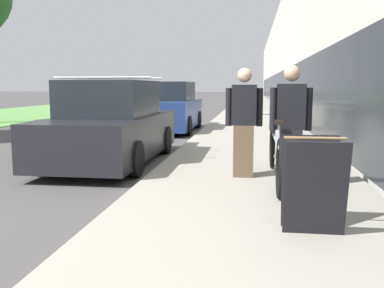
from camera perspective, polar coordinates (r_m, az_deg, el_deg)
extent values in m
cube|color=gray|center=(24.93, 8.03, 4.37)|extent=(3.23, 70.00, 0.10)
cube|color=silver|center=(33.62, 19.78, 10.61)|extent=(10.00, 70.00, 6.88)
cube|color=#1E2328|center=(32.93, 11.06, 7.18)|extent=(0.10, 63.00, 2.20)
cube|color=#5B9347|center=(31.47, -15.34, 4.78)|extent=(7.08, 70.00, 0.03)
torus|color=black|center=(7.25, 10.65, -0.26)|extent=(0.06, 0.74, 0.74)
torus|color=black|center=(5.29, 11.62, -3.21)|extent=(0.06, 0.74, 0.74)
cylinder|color=#B7BCC1|center=(6.24, 11.11, 0.53)|extent=(0.04, 1.69, 0.04)
cylinder|color=#B7BCC1|center=(5.86, 11.29, -0.97)|extent=(0.04, 1.01, 0.34)
cylinder|color=#B7BCC1|center=(5.59, 11.50, 1.29)|extent=(0.03, 0.03, 0.31)
cube|color=black|center=(5.58, 11.54, 2.85)|extent=(0.11, 0.22, 0.05)
cylinder|color=#B7BCC1|center=(7.05, 10.78, 2.68)|extent=(0.03, 0.03, 0.32)
cylinder|color=silver|center=(7.04, 10.82, 3.99)|extent=(0.52, 0.03, 0.03)
cube|color=black|center=(5.93, 12.85, -1.87)|extent=(0.30, 0.22, 0.79)
cube|color=black|center=(5.85, 13.06, 4.86)|extent=(0.37, 0.22, 0.60)
cylinder|color=black|center=(5.84, 10.78, 4.61)|extent=(0.09, 0.09, 0.57)
cylinder|color=black|center=(5.88, 15.30, 4.49)|extent=(0.09, 0.09, 0.57)
sphere|color=tan|center=(5.85, 13.19, 9.18)|extent=(0.21, 0.21, 0.21)
cube|color=brown|center=(6.50, 6.87, -0.91)|extent=(0.30, 0.22, 0.78)
cube|color=black|center=(6.44, 6.97, 5.19)|extent=(0.37, 0.22, 0.60)
cylinder|color=black|center=(6.45, 4.91, 4.94)|extent=(0.09, 0.09, 0.57)
cylinder|color=black|center=(6.44, 9.02, 4.87)|extent=(0.09, 0.09, 0.57)
sphere|color=beige|center=(6.43, 7.03, 9.09)|extent=(0.21, 0.21, 0.21)
cylinder|color=#4C4C51|center=(10.48, 12.52, 2.31)|extent=(0.05, 0.05, 0.82)
cylinder|color=#4C4C51|center=(11.02, 12.30, 2.58)|extent=(0.05, 0.05, 0.82)
cylinder|color=#4C4C51|center=(10.72, 12.47, 4.63)|extent=(0.05, 0.55, 0.05)
torus|color=black|center=(12.28, 11.82, 2.91)|extent=(0.06, 0.74, 0.74)
torus|color=black|center=(11.28, 12.15, 2.50)|extent=(0.06, 0.74, 0.74)
cylinder|color=black|center=(11.76, 12.01, 3.80)|extent=(0.04, 0.85, 0.04)
cylinder|color=black|center=(11.57, 12.06, 3.22)|extent=(0.04, 0.52, 0.34)
cylinder|color=black|center=(11.44, 12.14, 4.46)|extent=(0.03, 0.03, 0.31)
cube|color=black|center=(11.43, 12.16, 5.23)|extent=(0.11, 0.22, 0.05)
cylinder|color=black|center=(12.17, 11.89, 4.69)|extent=(0.03, 0.03, 0.32)
cylinder|color=silver|center=(12.16, 11.92, 5.45)|extent=(0.52, 0.03, 0.03)
torus|color=black|center=(14.57, 11.41, 3.55)|extent=(0.06, 0.69, 0.69)
torus|color=black|center=(13.62, 11.64, 3.26)|extent=(0.06, 0.69, 0.69)
cylinder|color=black|center=(14.08, 11.55, 4.25)|extent=(0.04, 0.81, 0.04)
cylinder|color=black|center=(13.90, 11.58, 3.80)|extent=(0.04, 0.50, 0.31)
cylinder|color=black|center=(13.77, 11.64, 4.77)|extent=(0.03, 0.03, 0.28)
cube|color=black|center=(13.77, 11.65, 5.36)|extent=(0.11, 0.22, 0.05)
cylinder|color=black|center=(14.48, 11.46, 4.94)|extent=(0.03, 0.03, 0.30)
cylinder|color=silver|center=(14.47, 11.48, 5.53)|extent=(0.52, 0.03, 0.03)
cube|color=black|center=(4.01, 16.19, -5.84)|extent=(0.56, 0.20, 0.89)
cube|color=black|center=(4.36, 15.52, -4.74)|extent=(0.56, 0.20, 0.89)
cylinder|color=#93704C|center=(4.11, 16.07, 0.74)|extent=(0.56, 0.03, 0.03)
cube|color=black|center=(8.34, -10.66, 1.13)|extent=(1.68, 4.11, 0.76)
cube|color=#1E2328|center=(8.29, -10.78, 6.01)|extent=(1.45, 2.05, 0.66)
cylinder|color=silver|center=(8.72, -9.88, 8.61)|extent=(1.80, 0.04, 0.04)
cylinder|color=silver|center=(7.86, -11.92, 8.68)|extent=(1.80, 0.04, 0.04)
cylinder|color=black|center=(9.78, -12.64, 0.67)|extent=(0.22, 0.60, 0.60)
cylinder|color=black|center=(9.35, -3.70, 0.52)|extent=(0.22, 0.60, 0.60)
cylinder|color=black|center=(7.54, -19.21, -1.61)|extent=(0.22, 0.60, 0.60)
cylinder|color=black|center=(6.98, -7.79, -1.98)|extent=(0.22, 0.60, 0.60)
cube|color=navy|center=(14.03, -3.20, 4.07)|extent=(1.76, 4.01, 0.86)
cube|color=#1E2328|center=(14.00, -3.23, 7.05)|extent=(1.51, 2.00, 0.60)
cylinder|color=black|center=(15.39, -5.31, 3.32)|extent=(0.22, 0.60, 0.60)
cylinder|color=black|center=(15.11, 0.72, 3.27)|extent=(0.22, 0.60, 0.60)
cylinder|color=black|center=(13.07, -7.72, 2.52)|extent=(0.22, 0.60, 0.60)
cylinder|color=black|center=(12.73, -0.64, 2.45)|extent=(0.22, 0.60, 0.60)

